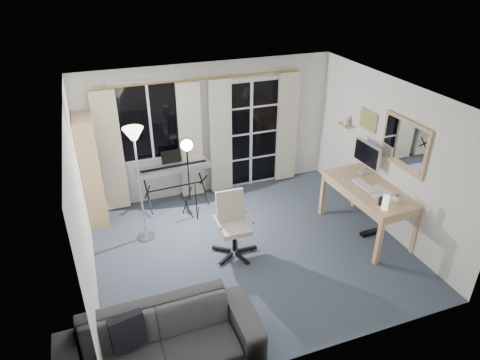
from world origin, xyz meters
name	(u,v)px	position (x,y,z in m)	size (l,w,h in m)	color
floor	(251,250)	(0.00, 0.00, -0.01)	(4.50, 4.00, 0.02)	#3D4958
window	(150,122)	(-1.05, 1.97, 1.50)	(1.20, 0.08, 1.40)	white
french_door	(250,134)	(0.75, 1.97, 1.03)	(1.32, 0.09, 2.11)	white
curtains	(205,139)	(-0.14, 1.88, 1.09)	(3.60, 0.07, 2.13)	gold
bookshelf	(89,171)	(-2.12, 1.76, 0.87)	(0.31, 0.85, 1.83)	tan
torchiere_lamp	(136,152)	(-1.44, 0.87, 1.49)	(0.32, 0.32, 1.85)	#B2B2B7
keyboard_piano	(174,169)	(-0.77, 1.70, 0.71)	(1.30, 0.67, 0.93)	black
studio_light	(187,153)	(-0.63, 1.15, 1.21)	(0.31, 0.31, 1.50)	black
office_chair	(232,217)	(-0.27, 0.10, 0.58)	(0.65, 0.68, 0.98)	black
desk	(369,193)	(1.88, -0.19, 0.72)	(0.84, 1.57, 0.82)	tan
monitor	(367,155)	(2.08, 0.26, 1.13)	(0.20, 0.59, 0.52)	silver
desk_clutter	(375,206)	(1.82, -0.43, 0.64)	(0.46, 0.94, 1.04)	white
mug	(398,198)	(1.98, -0.69, 0.89)	(0.13, 0.11, 0.13)	silver
wall_mirror	(405,144)	(2.22, -0.35, 1.55)	(0.04, 0.94, 0.74)	tan
framed_print	(368,120)	(2.23, 0.55, 1.60)	(0.03, 0.42, 0.32)	tan
wall_shelf	(346,122)	(2.16, 1.05, 1.41)	(0.16, 0.30, 0.18)	tan
sofa	(159,335)	(-1.65, -1.55, 0.42)	(2.16, 0.65, 0.84)	#2A2B2D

